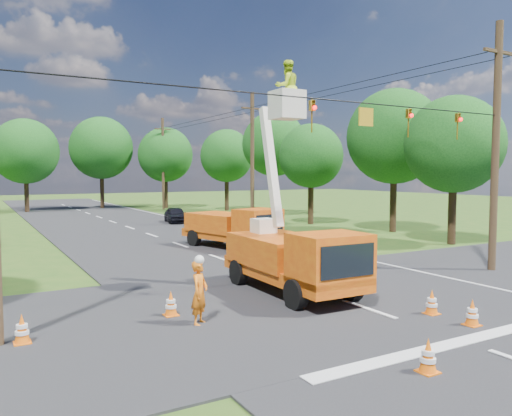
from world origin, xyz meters
TOP-DOWN VIEW (x-y plane):
  - ground at (0.00, 20.00)m, footprint 140.00×140.00m
  - road_main at (0.00, 20.00)m, footprint 12.00×100.00m
  - road_cross at (0.00, 2.00)m, footprint 56.00×10.00m
  - stop_bar at (0.00, -3.20)m, footprint 9.00×0.45m
  - edge_line at (5.60, 20.00)m, footprint 0.12×90.00m
  - bucket_truck at (-0.73, 2.80)m, footprint 2.47×5.96m
  - second_truck at (2.10, 12.66)m, footprint 3.54×6.19m
  - ground_worker at (-4.79, 1.18)m, footprint 0.73×0.72m
  - distant_car at (4.33, 27.19)m, footprint 2.18×3.95m
  - traffic_cone_0 at (-2.15, -4.04)m, footprint 0.38×0.38m
  - traffic_cone_1 at (1.28, -2.48)m, footprint 0.38×0.38m
  - traffic_cone_2 at (1.62, 8.79)m, footprint 0.38×0.38m
  - traffic_cone_3 at (2.40, 10.60)m, footprint 0.38×0.38m
  - traffic_cone_4 at (-5.19, 2.26)m, footprint 0.38×0.38m
  - traffic_cone_5 at (-8.99, 1.82)m, footprint 0.38×0.38m
  - traffic_cone_7 at (3.26, 16.24)m, footprint 0.38×0.38m
  - traffic_cone_8 at (1.22, -1.23)m, footprint 0.38×0.38m
  - pole_right_near at (8.50, 2.00)m, footprint 1.80×0.30m
  - pole_right_mid at (8.50, 22.00)m, footprint 1.80×0.30m
  - pole_right_far at (8.50, 42.00)m, footprint 1.80×0.30m
  - signal_span at (2.23, 1.99)m, footprint 18.00×0.29m
  - tree_right_a at (13.50, 8.00)m, footprint 5.40×5.40m
  - tree_right_b at (15.00, 14.00)m, footprint 6.40×6.40m
  - tree_right_c at (13.20, 21.00)m, footprint 5.00×5.00m
  - tree_right_d at (14.80, 29.00)m, footprint 6.00×6.00m
  - tree_right_e at (13.80, 37.00)m, footprint 5.60×5.60m
  - tree_far_a at (-5.00, 45.00)m, footprint 6.60×6.60m
  - tree_far_b at (3.00, 47.00)m, footprint 7.00×7.00m
  - tree_far_c at (9.50, 44.00)m, footprint 6.20×6.20m

SIDE VIEW (x-z plane):
  - ground at x=0.00m, z-range 0.00..0.00m
  - road_main at x=0.00m, z-range -0.03..0.03m
  - road_cross at x=0.00m, z-range -0.04..0.04m
  - stop_bar at x=0.00m, z-range -0.01..0.01m
  - edge_line at x=5.60m, z-range -0.01..0.01m
  - traffic_cone_0 at x=-2.15m, z-range 0.00..0.71m
  - traffic_cone_1 at x=1.28m, z-range 0.00..0.71m
  - traffic_cone_2 at x=1.62m, z-range 0.00..0.71m
  - traffic_cone_3 at x=2.40m, z-range 0.00..0.71m
  - traffic_cone_4 at x=-5.19m, z-range 0.00..0.71m
  - traffic_cone_5 at x=-8.99m, z-range 0.00..0.71m
  - traffic_cone_7 at x=3.26m, z-range 0.00..0.71m
  - traffic_cone_8 at x=1.22m, z-range 0.00..0.71m
  - distant_car at x=4.33m, z-range 0.00..1.27m
  - ground_worker at x=-4.79m, z-range 0.00..1.70m
  - second_truck at x=2.10m, z-range 0.04..2.23m
  - bucket_truck at x=-0.73m, z-range -2.19..5.51m
  - pole_right_near at x=8.50m, z-range 0.11..10.11m
  - pole_right_mid at x=8.50m, z-range 0.11..10.11m
  - pole_right_far at x=8.50m, z-range 0.11..10.11m
  - tree_right_c at x=13.20m, z-range 1.40..9.23m
  - tree_right_a at x=13.50m, z-range 1.42..9.70m
  - tree_right_e at x=13.80m, z-range 1.50..10.12m
  - signal_span at x=2.23m, z-range 5.34..6.41m
  - tree_far_c at x=9.50m, z-range 1.47..10.65m
  - tree_far_a at x=-5.00m, z-range 1.44..10.94m
  - tree_right_b at x=15.00m, z-range 1.61..11.26m
  - tree_right_d at x=14.80m, z-range 1.83..11.53m
  - tree_far_b at x=3.00m, z-range 1.65..11.97m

